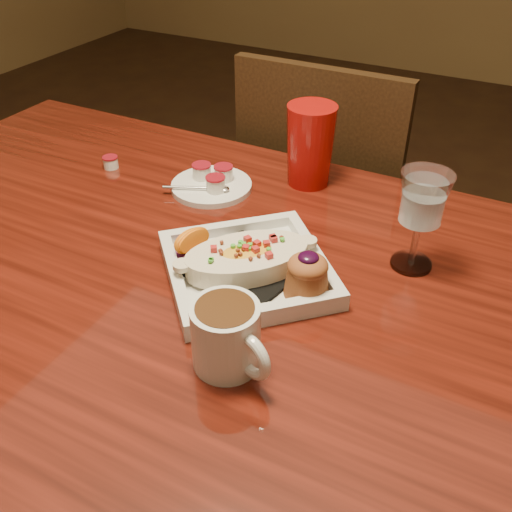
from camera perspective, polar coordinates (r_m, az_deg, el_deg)
The scene contains 8 objects.
table at distance 0.98m, azimuth -5.89°, elevation -5.64°, with size 1.50×0.90×0.75m.
chair_far at distance 1.53m, azimuth 7.25°, elevation 4.19°, with size 0.42×0.42×0.93m.
plate at distance 0.88m, azimuth -0.30°, elevation -0.91°, with size 0.34×0.34×0.08m.
coffee_mug at distance 0.73m, azimuth -2.87°, elevation -7.86°, with size 0.12×0.09×0.09m.
goblet at distance 0.89m, azimuth 16.32°, elevation 5.02°, with size 0.08×0.08×0.17m.
saucer at distance 1.13m, azimuth -4.52°, elevation 7.26°, with size 0.16×0.16×0.11m.
creamer_loose at distance 1.25m, azimuth -14.34°, elevation 9.09°, with size 0.03×0.03×0.03m.
red_tumbler at distance 1.13m, azimuth 5.44°, elevation 10.93°, with size 0.10×0.10×0.16m, color #A90F0C.
Camera 1 is at (0.43, -0.60, 1.30)m, focal length 40.00 mm.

